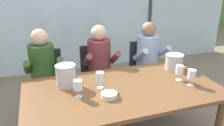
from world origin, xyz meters
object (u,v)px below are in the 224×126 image
person_maroon_top (101,64)px  wine_glass_by_left_taster (192,75)px  person_pale_blue_shirt (150,58)px  ice_bucket_primary (66,75)px  wine_glass_near_bucket (100,77)px  ice_bucket_secondary (174,62)px  chair_near_curtain (47,78)px  wine_glass_center_pour (179,70)px  dining_table (123,93)px  tasting_bowl (109,95)px  person_olive_shirt (44,70)px  chair_center (145,66)px  chair_left_of_center (96,72)px  wine_glass_by_right_taster (78,86)px

person_maroon_top → wine_glass_by_left_taster: (0.70, -0.99, 0.14)m
wine_glass_by_left_taster → person_pale_blue_shirt: bearing=87.1°
ice_bucket_primary → wine_glass_near_bucket: (0.32, -0.16, 0.00)m
person_pale_blue_shirt → ice_bucket_secondary: bearing=-89.7°
chair_near_curtain → wine_glass_center_pour: same height
dining_table → wine_glass_by_left_taster: size_ratio=11.52×
wine_glass_by_left_taster → ice_bucket_primary: bearing=161.7°
tasting_bowl → wine_glass_near_bucket: wine_glass_near_bucket is taller
dining_table → person_olive_shirt: size_ratio=1.65×
dining_table → chair_near_curtain: 1.22m
person_olive_shirt → ice_bucket_primary: (0.21, -0.58, 0.14)m
person_pale_blue_shirt → wine_glass_near_bucket: person_pale_blue_shirt is taller
wine_glass_center_pour → chair_near_curtain: bearing=144.1°
dining_table → chair_center: (0.74, 0.95, -0.13)m
ice_bucket_secondary → wine_glass_near_bucket: bearing=-168.8°
chair_left_of_center → ice_bucket_primary: ice_bucket_primary is taller
dining_table → wine_glass_center_pour: bearing=-2.4°
person_maroon_top → tasting_bowl: bearing=-99.8°
dining_table → person_maroon_top: person_maroon_top is taller
dining_table → ice_bucket_primary: ice_bucket_primary is taller
ice_bucket_secondary → person_olive_shirt: bearing=160.8°
tasting_bowl → wine_glass_by_right_taster: size_ratio=0.91×
wine_glass_by_left_taster → wine_glass_by_right_taster: 1.18m
ice_bucket_secondary → tasting_bowl: ice_bucket_secondary is taller
person_maroon_top → wine_glass_near_bucket: person_maroon_top is taller
person_olive_shirt → ice_bucket_secondary: person_olive_shirt is taller
dining_table → wine_glass_near_bucket: (-0.23, 0.07, 0.19)m
person_olive_shirt → wine_glass_near_bucket: (0.53, -0.74, 0.14)m
chair_near_curtain → ice_bucket_secondary: size_ratio=4.02×
chair_center → tasting_bowl: chair_center is taller
chair_near_curtain → person_pale_blue_shirt: person_pale_blue_shirt is taller
person_pale_blue_shirt → tasting_bowl: 1.36m
person_olive_shirt → wine_glass_by_left_taster: 1.77m
chair_center → wine_glass_center_pour: (-0.08, -0.98, 0.31)m
dining_table → chair_center: bearing=52.0°
wine_glass_center_pour → person_pale_blue_shirt: bearing=83.5°
chair_center → wine_glass_near_bucket: 1.34m
chair_left_of_center → chair_center: bearing=3.1°
chair_center → person_olive_shirt: (-1.49, -0.14, 0.17)m
ice_bucket_primary → wine_glass_center_pour: ice_bucket_primary is taller
chair_left_of_center → person_pale_blue_shirt: bearing=-6.7°
ice_bucket_secondary → chair_near_curtain: bearing=155.3°
chair_near_curtain → person_maroon_top: 0.76m
person_maroon_top → person_pale_blue_shirt: (0.75, 0.00, 0.00)m
ice_bucket_secondary → wine_glass_by_left_taster: (-0.09, -0.45, 0.02)m
ice_bucket_secondary → wine_glass_by_right_taster: size_ratio=1.28×
wine_glass_near_bucket → wine_glass_center_pour: (0.88, -0.10, -0.00)m
ice_bucket_primary → wine_glass_near_bucket: size_ratio=1.35×
chair_left_of_center → person_pale_blue_shirt: (0.79, -0.14, 0.17)m
chair_center → person_olive_shirt: 1.51m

